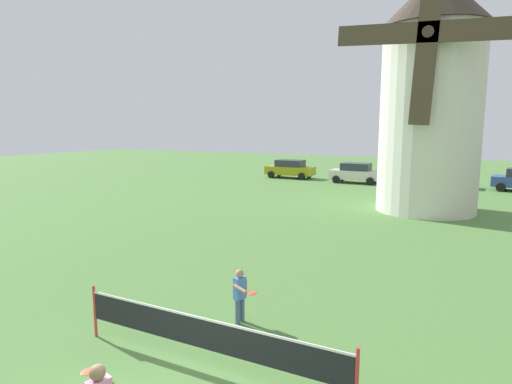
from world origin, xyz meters
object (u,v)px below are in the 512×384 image
at_px(parked_car_mustard, 290,169).
at_px(parked_car_green, 432,175).
at_px(windmill, 431,91).
at_px(tennis_net, 205,334).
at_px(parked_car_cream, 356,173).
at_px(player_far, 240,293).

relative_size(parked_car_mustard, parked_car_green, 0.92).
height_order(windmill, parked_car_green, windmill).
distance_m(tennis_net, parked_car_cream, 27.68).
bearing_deg(player_far, windmill, 82.05).
bearing_deg(parked_car_cream, windmill, -57.89).
height_order(player_far, parked_car_cream, parked_car_cream).
relative_size(player_far, parked_car_green, 0.28).
bearing_deg(tennis_net, windmill, 84.04).
relative_size(windmill, player_far, 10.08).
bearing_deg(player_far, parked_car_green, 86.52).
bearing_deg(parked_car_cream, parked_car_mustard, 173.19).
relative_size(windmill, tennis_net, 2.26).
bearing_deg(windmill, player_far, -97.95).
height_order(parked_car_cream, parked_car_green, same).
height_order(tennis_net, parked_car_mustard, parked_car_mustard).
bearing_deg(tennis_net, parked_car_mustard, 109.87).
height_order(windmill, parked_car_cream, windmill).
bearing_deg(windmill, parked_car_mustard, 138.93).
relative_size(tennis_net, parked_car_mustard, 1.34).
bearing_deg(parked_car_green, windmill, -86.76).
xyz_separation_m(player_far, parked_car_green, (1.59, 26.23, 0.11)).
height_order(parked_car_mustard, parked_car_cream, same).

